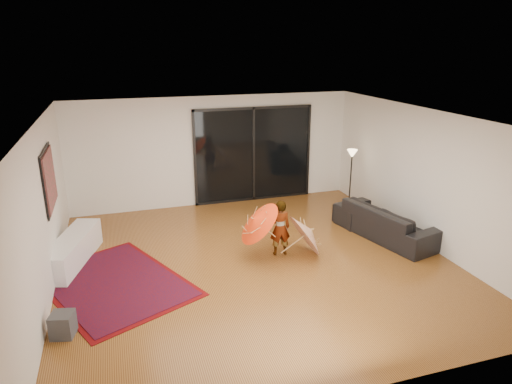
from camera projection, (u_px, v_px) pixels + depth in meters
name	position (u px, v px, depth m)	size (l,w,h in m)	color
floor	(257.00, 263.00, 8.49)	(7.00, 7.00, 0.00)	#915D28
ceiling	(257.00, 118.00, 7.65)	(7.00, 7.00, 0.00)	white
wall_back	(214.00, 151.00, 11.24)	(7.00, 7.00, 0.00)	silver
wall_front	(355.00, 293.00, 4.90)	(7.00, 7.00, 0.00)	silver
wall_left	(42.00, 216.00, 7.07)	(7.00, 7.00, 0.00)	silver
wall_right	(425.00, 177.00, 9.07)	(7.00, 7.00, 0.00)	silver
sliding_door	(253.00, 155.00, 11.54)	(3.06, 0.07, 2.40)	black
painting	(49.00, 179.00, 7.90)	(0.04, 1.28, 1.08)	black
media_console	(73.00, 250.00, 8.41)	(0.47, 1.87, 0.52)	white
speaker	(63.00, 325.00, 6.34)	(0.30, 0.30, 0.34)	#424244
persian_rug	(114.00, 283.00, 7.75)	(2.95, 3.33, 0.02)	#5B070A
sofa	(386.00, 221.00, 9.54)	(2.33, 0.91, 0.68)	black
ottoman	(354.00, 215.00, 10.25)	(0.72, 0.72, 0.41)	black
floor_lamp	(352.00, 162.00, 11.02)	(0.25, 0.25, 1.46)	black
child	(280.00, 228.00, 8.67)	(0.40, 0.26, 1.10)	#999999
parasol_orange	(253.00, 223.00, 8.41)	(0.76, 0.93, 0.91)	red
parasol_white	(312.00, 229.00, 8.72)	(0.66, 0.92, 0.97)	silver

